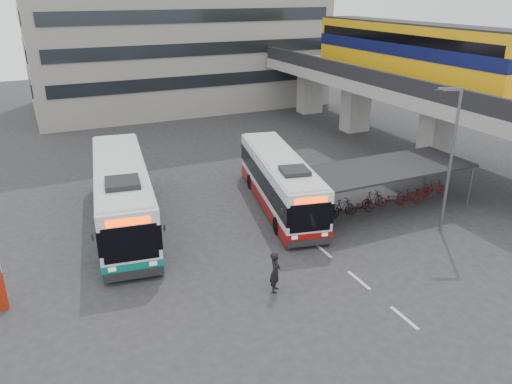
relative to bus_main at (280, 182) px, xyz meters
name	(u,v)px	position (x,y,z in m)	size (l,w,h in m)	color
ground	(278,261)	(-3.09, -5.77, -1.52)	(120.00, 120.00, 0.00)	#28282B
viaduct	(406,70)	(13.91, 6.23, 4.72)	(8.00, 32.00, 9.68)	gray
bike_shelter	(384,187)	(5.38, -2.77, -0.22)	(10.00, 4.00, 2.54)	#595B60
road_markings	(359,280)	(-0.59, -8.77, -1.51)	(0.15, 7.60, 0.01)	beige
bus_main	(280,182)	(0.00, 0.00, 0.00)	(4.64, 11.30, 3.27)	white
bus_teal	(123,195)	(-8.81, 1.34, 0.19)	(4.32, 12.68, 3.68)	white
pedestrian	(275,272)	(-4.33, -7.95, -0.60)	(0.67, 0.44, 1.84)	black
lamp_post	(450,153)	(6.16, -6.48, 2.82)	(1.27, 0.65, 7.60)	#595B60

